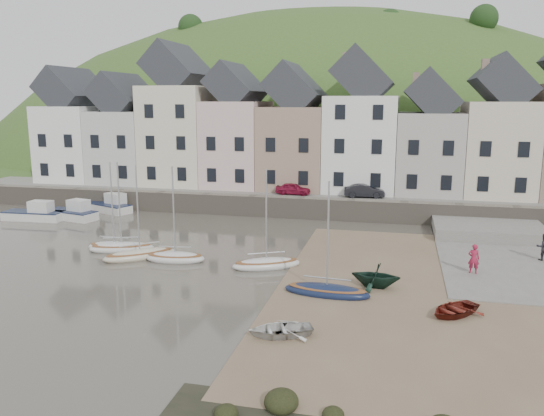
% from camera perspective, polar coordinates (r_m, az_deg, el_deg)
% --- Properties ---
extents(ground, '(160.00, 160.00, 0.00)m').
position_cam_1_polar(ground, '(31.67, -2.52, -7.40)').
color(ground, '#4E483D').
rests_on(ground, ground).
extents(quay_land, '(90.00, 30.00, 1.50)m').
position_cam_1_polar(quay_land, '(62.12, 5.54, 2.51)').
color(quay_land, '#3A5823').
rests_on(quay_land, ground).
extents(quay_street, '(70.00, 7.00, 0.10)m').
position_cam_1_polar(quay_street, '(50.77, 3.77, 1.50)').
color(quay_street, slate).
rests_on(quay_street, quay_land).
extents(seawall, '(70.00, 1.20, 1.80)m').
position_cam_1_polar(seawall, '(47.50, 3.06, 0.03)').
color(seawall, slate).
rests_on(seawall, ground).
extents(beach, '(18.00, 26.00, 0.06)m').
position_cam_1_polar(beach, '(30.69, 17.89, -8.51)').
color(beach, brown).
rests_on(beach, ground).
extents(slipway, '(8.00, 18.00, 0.12)m').
position_cam_1_polar(slipway, '(38.80, 22.92, -4.70)').
color(slipway, slate).
rests_on(slipway, ground).
extents(hillside, '(134.40, 84.00, 84.00)m').
position_cam_1_polar(hillside, '(94.13, 4.64, -6.18)').
color(hillside, '#3A5823').
rests_on(hillside, ground).
extents(townhouse_terrace, '(61.05, 8.00, 13.93)m').
position_cam_1_polar(townhouse_terrace, '(53.33, 6.37, 8.17)').
color(townhouse_terrace, white).
rests_on(townhouse_terrace, quay_land).
extents(sailboat_0, '(4.60, 2.86, 6.32)m').
position_cam_1_polar(sailboat_0, '(38.54, -15.50, -3.99)').
color(sailboat_0, silver).
rests_on(sailboat_0, ground).
extents(sailboat_1, '(3.89, 1.58, 6.32)m').
position_cam_1_polar(sailboat_1, '(38.78, -16.19, -3.93)').
color(sailboat_1, silver).
rests_on(sailboat_1, ground).
extents(sailboat_2, '(4.57, 4.25, 6.32)m').
position_cam_1_polar(sailboat_2, '(36.50, -13.69, -4.75)').
color(sailboat_2, beige).
rests_on(sailboat_2, ground).
extents(sailboat_3, '(3.99, 1.98, 6.32)m').
position_cam_1_polar(sailboat_3, '(35.38, -10.12, -5.10)').
color(sailboat_3, silver).
rests_on(sailboat_3, ground).
extents(sailboat_4, '(4.48, 3.27, 6.32)m').
position_cam_1_polar(sailboat_4, '(33.52, -0.59, -5.85)').
color(sailboat_4, silver).
rests_on(sailboat_4, ground).
extents(sailboat_5, '(4.71, 1.88, 6.32)m').
position_cam_1_polar(sailboat_5, '(29.08, 5.78, -8.63)').
color(sailboat_5, '#121C39').
rests_on(sailboat_5, ground).
extents(motorboat_0, '(5.20, 2.85, 1.70)m').
position_cam_1_polar(motorboat_0, '(50.08, -20.20, -0.44)').
color(motorboat_0, silver).
rests_on(motorboat_0, ground).
extents(motorboat_1, '(5.34, 2.02, 1.70)m').
position_cam_1_polar(motorboat_1, '(50.84, -23.57, -0.52)').
color(motorboat_1, silver).
rests_on(motorboat_1, ground).
extents(motorboat_2, '(5.47, 3.59, 1.70)m').
position_cam_1_polar(motorboat_2, '(52.48, -16.72, 0.29)').
color(motorboat_2, silver).
rests_on(motorboat_2, ground).
extents(rowboat_white, '(3.38, 2.95, 0.58)m').
position_cam_1_polar(rowboat_white, '(24.16, 0.84, -12.60)').
color(rowboat_white, silver).
rests_on(rowboat_white, beach).
extents(rowboat_green, '(2.84, 2.52, 1.39)m').
position_cam_1_polar(rowboat_green, '(30.35, 10.84, -6.93)').
color(rowboat_green, black).
rests_on(rowboat_green, beach).
extents(rowboat_red, '(3.41, 3.43, 0.58)m').
position_cam_1_polar(rowboat_red, '(27.67, 18.56, -10.04)').
color(rowboat_red, maroon).
rests_on(rowboat_red, beach).
extents(person_red, '(0.65, 0.44, 1.77)m').
position_cam_1_polar(person_red, '(34.06, 20.41, -5.00)').
color(person_red, maroon).
rests_on(person_red, slipway).
extents(person_dark, '(0.92, 0.75, 1.74)m').
position_cam_1_polar(person_dark, '(38.57, 26.59, -3.67)').
color(person_dark, '#222227').
rests_on(person_dark, slipway).
extents(car_left, '(3.25, 1.44, 1.09)m').
position_cam_1_polar(car_left, '(49.91, 2.24, 2.03)').
color(car_left, maroon).
rests_on(car_left, quay_street).
extents(car_right, '(3.69, 1.61, 1.18)m').
position_cam_1_polar(car_right, '(49.09, 9.68, 1.78)').
color(car_right, black).
rests_on(car_right, quay_street).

